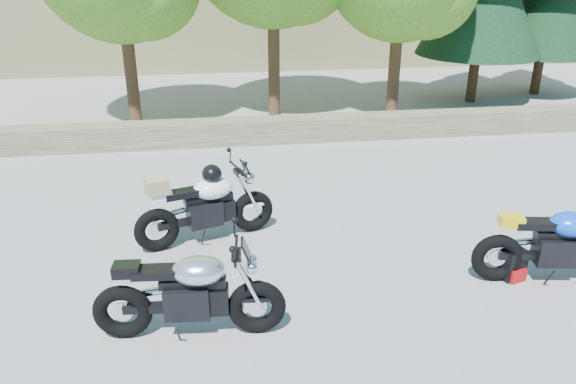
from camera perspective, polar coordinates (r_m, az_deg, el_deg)
The scene contains 6 objects.
ground at distance 6.99m, azimuth -0.47°, elevation -8.98°, with size 90.00×90.00×0.00m, color gray.
stone_wall at distance 11.90m, azimuth -4.04°, elevation 6.20°, with size 22.00×0.55×0.50m, color #4D4533.
silver_bike at distance 5.93m, azimuth -9.89°, elevation -10.22°, with size 2.00×0.63×1.00m.
white_bike at distance 7.74m, azimuth -8.46°, elevation -1.31°, with size 1.95×0.82×1.10m.
blue_bike at distance 7.48m, azimuth 25.80°, elevation -4.88°, with size 2.01×0.64×1.01m.
backpack at distance 7.47m, azimuth 21.89°, elevation -6.87°, with size 0.33×0.31×0.39m.
Camera 1 is at (-0.78, -5.86, 3.72)m, focal length 35.00 mm.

